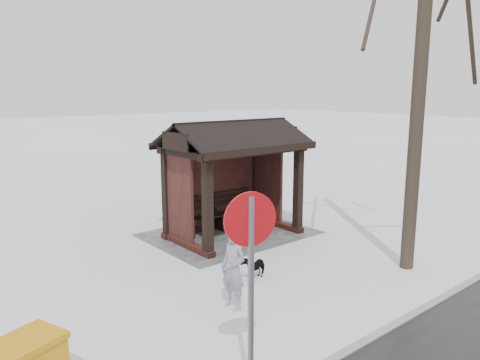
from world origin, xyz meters
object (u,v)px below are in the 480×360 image
Objects in this scene: dog at (254,267)px; road_sign at (250,254)px; pedestrian at (233,269)px; bus_shelter at (230,155)px.

dog is 4.09m from road_sign.
pedestrian is 2.45× the size of dog.
road_sign is (4.02, 5.44, -0.27)m from bus_shelter.
dog is at bearing 60.63° from bus_shelter.
bus_shelter reaches higher than road_sign.
road_sign reaches higher than pedestrian.
pedestrian is (2.66, 3.43, -1.43)m from bus_shelter.
pedestrian is 2.69m from road_sign.
pedestrian is 0.55× the size of road_sign.
pedestrian reaches higher than dog.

